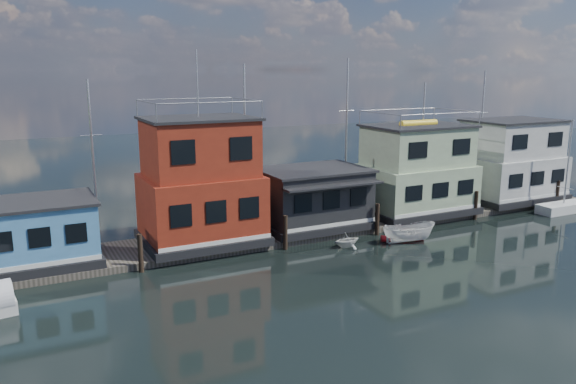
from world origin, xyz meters
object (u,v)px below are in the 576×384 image
houseboat_blue (38,233)px  houseboat_red (201,184)px  red_kayak (402,238)px  motorboat (409,233)px  dinghy_white (347,240)px  houseboat_white (511,162)px  houseboat_green (416,171)px  day_sailer (563,207)px  houseboat_dark (313,198)px

houseboat_blue → houseboat_red: size_ratio=0.54×
houseboat_blue → red_kayak: size_ratio=2.23×
houseboat_blue → motorboat: 22.48m
houseboat_blue → dinghy_white: houseboat_blue is taller
houseboat_red → houseboat_white: houseboat_red is taller
houseboat_blue → houseboat_green: (26.50, 0.00, 1.34)m
houseboat_blue → red_kayak: houseboat_blue is taller
houseboat_green → dinghy_white: bearing=-154.6°
day_sailer → dinghy_white: (-20.26, 0.08, 0.06)m
houseboat_dark → red_kayak: bearing=-48.0°
houseboat_green → red_kayak: (-4.79, -4.70, -3.34)m
dinghy_white → houseboat_white: bearing=-80.4°
houseboat_dark → day_sailer: bearing=-11.7°
houseboat_red → day_sailer: houseboat_red is taller
houseboat_red → day_sailer: size_ratio=1.61×
houseboat_dark → motorboat: (4.32, -5.16, -1.74)m
motorboat → day_sailer: (16.13, 0.92, -0.25)m
houseboat_dark → red_kayak: (4.21, -4.68, -2.21)m
houseboat_red → houseboat_white: bearing=0.0°
houseboat_blue → houseboat_dark: bearing=-0.1°
houseboat_red → motorboat: (12.32, -5.18, -3.43)m
houseboat_red → houseboat_dark: (8.00, -0.02, -1.69)m
houseboat_white → motorboat: (-14.68, -5.18, -2.86)m
houseboat_white → motorboat: houseboat_white is taller
motorboat → red_kayak: (-0.11, 0.48, -0.47)m
houseboat_red → houseboat_blue: bearing=-180.0°
houseboat_dark → houseboat_green: bearing=0.1°
red_kayak → houseboat_blue: bearing=-171.5°
houseboat_green → motorboat: (-4.68, -5.18, -2.87)m
houseboat_dark → motorboat: houseboat_dark is taller
dinghy_white → houseboat_dark: bearing=-0.3°
houseboat_green → motorboat: size_ratio=2.40×
houseboat_blue → houseboat_white: houseboat_white is taller
red_kayak → dinghy_white: 4.06m
houseboat_green → day_sailer: size_ratio=1.14×
houseboat_white → motorboat: 15.83m
motorboat → day_sailer: size_ratio=0.47×
red_kayak → dinghy_white: (-4.02, 0.52, 0.28)m
houseboat_dark → dinghy_white: 4.59m
houseboat_white → houseboat_red: bearing=-180.0°
houseboat_green → dinghy_white: houseboat_green is taller
houseboat_blue → houseboat_red: 9.69m
houseboat_blue → houseboat_dark: size_ratio=0.86×
houseboat_green → day_sailer: 12.61m
houseboat_red → day_sailer: 29.00m
red_kayak → dinghy_white: size_ratio=1.55×
houseboat_green → houseboat_white: (10.00, -0.00, -0.01)m
houseboat_blue → houseboat_green: size_ratio=0.76×
houseboat_blue → dinghy_white: 18.26m
red_kayak → houseboat_red: bearing=179.6°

